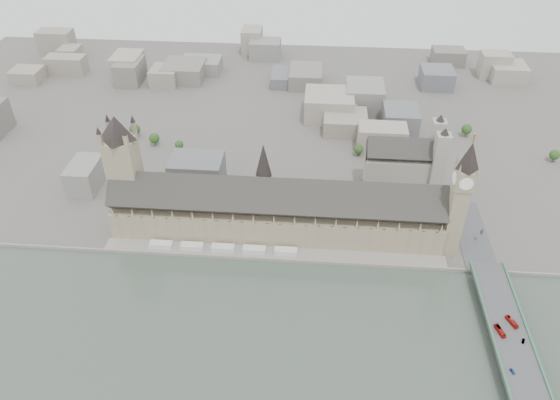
# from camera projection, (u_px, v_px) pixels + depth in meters

# --- Properties ---
(ground) EXTENTS (900.00, 900.00, 0.00)m
(ground) POSITION_uv_depth(u_px,v_px,m) (274.00, 248.00, 437.58)
(ground) COLOR #595651
(ground) RESTS_ON ground
(embankment_wall) EXTENTS (600.00, 1.50, 3.00)m
(embankment_wall) POSITION_uv_depth(u_px,v_px,m) (272.00, 260.00, 424.66)
(embankment_wall) COLOR gray
(embankment_wall) RESTS_ON ground
(river_terrace) EXTENTS (270.00, 15.00, 2.00)m
(river_terrace) POSITION_uv_depth(u_px,v_px,m) (273.00, 254.00, 430.97)
(river_terrace) COLOR gray
(river_terrace) RESTS_ON ground
(terrace_tents) EXTENTS (118.00, 7.00, 4.00)m
(terrace_tents) POSITION_uv_depth(u_px,v_px,m) (223.00, 248.00, 432.19)
(terrace_tents) COLOR silver
(terrace_tents) RESTS_ON river_terrace
(palace_of_westminster) EXTENTS (265.00, 40.73, 55.44)m
(palace_of_westminster) POSITION_uv_depth(u_px,v_px,m) (276.00, 211.00, 439.93)
(palace_of_westminster) COLOR tan
(palace_of_westminster) RESTS_ON ground
(elizabeth_tower) EXTENTS (17.00, 17.00, 107.50)m
(elizabeth_tower) POSITION_uv_depth(u_px,v_px,m) (461.00, 192.00, 400.60)
(elizabeth_tower) COLOR tan
(elizabeth_tower) RESTS_ON ground
(victoria_tower) EXTENTS (30.00, 30.00, 100.00)m
(victoria_tower) POSITION_uv_depth(u_px,v_px,m) (124.00, 166.00, 433.62)
(victoria_tower) COLOR tan
(victoria_tower) RESTS_ON ground
(central_tower) EXTENTS (13.00, 13.00, 48.00)m
(central_tower) POSITION_uv_depth(u_px,v_px,m) (264.00, 170.00, 424.75)
(central_tower) COLOR tan
(central_tower) RESTS_ON ground
(westminster_bridge) EXTENTS (25.00, 325.00, 10.25)m
(westminster_bridge) POSITION_uv_depth(u_px,v_px,m) (510.00, 345.00, 353.82)
(westminster_bridge) COLOR #474749
(westminster_bridge) RESTS_ON ground
(westminster_abbey) EXTENTS (68.00, 36.00, 64.00)m
(westminster_abbey) POSITION_uv_depth(u_px,v_px,m) (406.00, 164.00, 491.76)
(westminster_abbey) COLOR gray
(westminster_abbey) RESTS_ON ground
(city_skyline_inland) EXTENTS (720.00, 360.00, 38.00)m
(city_skyline_inland) POSITION_uv_depth(u_px,v_px,m) (293.00, 94.00, 622.94)
(city_skyline_inland) COLOR gray
(city_skyline_inland) RESTS_ON ground
(park_trees) EXTENTS (110.00, 30.00, 15.00)m
(park_trees) POSITION_uv_depth(u_px,v_px,m) (269.00, 197.00, 481.94)
(park_trees) COLOR #24491A
(park_trees) RESTS_ON ground
(red_bus_north) EXTENTS (5.59, 11.29, 3.07)m
(red_bus_north) POSITION_uv_depth(u_px,v_px,m) (500.00, 331.00, 354.88)
(red_bus_north) COLOR red
(red_bus_north) RESTS_ON westminster_bridge
(red_bus_south) EXTENTS (6.78, 11.13, 3.07)m
(red_bus_south) POSITION_uv_depth(u_px,v_px,m) (512.00, 322.00, 360.97)
(red_bus_south) COLOR red
(red_bus_south) RESTS_ON westminster_bridge
(car_blue) EXTENTS (2.86, 4.60, 1.46)m
(car_blue) POSITION_uv_depth(u_px,v_px,m) (512.00, 371.00, 330.73)
(car_blue) COLOR navy
(car_blue) RESTS_ON westminster_bridge
(car_silver) EXTENTS (2.91, 4.28, 1.34)m
(car_silver) POSITION_uv_depth(u_px,v_px,m) (523.00, 341.00, 349.31)
(car_silver) COLOR gray
(car_silver) RESTS_ON westminster_bridge
(car_approach) EXTENTS (3.58, 5.31, 1.43)m
(car_approach) POSITION_uv_depth(u_px,v_px,m) (482.00, 232.00, 437.12)
(car_approach) COLOR gray
(car_approach) RESTS_ON westminster_bridge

